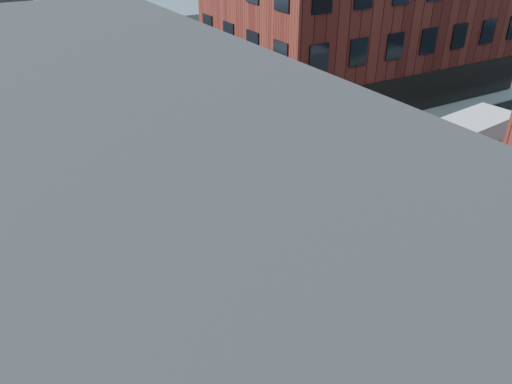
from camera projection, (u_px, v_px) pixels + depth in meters
name	position (u px, v px, depth m)	size (l,w,h in m)	color
ground	(255.00, 223.00, 27.39)	(120.00, 120.00, 0.00)	black
sidewalk_ne	(327.00, 74.00, 52.36)	(30.00, 30.00, 0.15)	gray
building_ne	(361.00, 24.00, 45.47)	(25.00, 16.00, 12.00)	#481612
tree_near	(275.00, 95.00, 36.66)	(2.69, 2.69, 4.49)	black
tree_far	(237.00, 78.00, 41.32)	(2.43, 2.43, 4.07)	black
signal_pole	(186.00, 295.00, 18.01)	(1.29, 1.24, 4.60)	black
box_truck	(461.00, 150.00, 30.97)	(8.84, 3.59, 3.91)	white
traffic_cone	(206.00, 319.00, 20.45)	(0.46, 0.46, 0.74)	red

